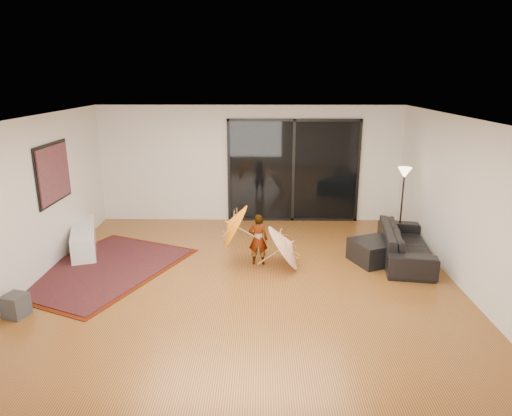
{
  "coord_description": "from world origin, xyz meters",
  "views": [
    {
      "loc": [
        0.26,
        -6.96,
        3.32
      ],
      "look_at": [
        0.16,
        0.7,
        1.1
      ],
      "focal_mm": 32.0,
      "sensor_mm": 36.0,
      "label": 1
    }
  ],
  "objects_px": {
    "sofa": "(405,244)",
    "child": "(258,239)",
    "ottoman": "(374,251)",
    "media_console": "(84,238)"
  },
  "relations": [
    {
      "from": "sofa",
      "to": "child",
      "type": "height_order",
      "value": "child"
    },
    {
      "from": "ottoman",
      "to": "child",
      "type": "height_order",
      "value": "child"
    },
    {
      "from": "ottoman",
      "to": "media_console",
      "type": "bearing_deg",
      "value": 174.3
    },
    {
      "from": "sofa",
      "to": "ottoman",
      "type": "bearing_deg",
      "value": 112.72
    },
    {
      "from": "ottoman",
      "to": "sofa",
      "type": "bearing_deg",
      "value": 13.81
    },
    {
      "from": "media_console",
      "to": "sofa",
      "type": "xyz_separation_m",
      "value": [
        6.2,
        -0.41,
        0.07
      ]
    },
    {
      "from": "media_console",
      "to": "sofa",
      "type": "bearing_deg",
      "value": -23.41
    },
    {
      "from": "sofa",
      "to": "ottoman",
      "type": "xyz_separation_m",
      "value": [
        -0.61,
        -0.15,
        -0.1
      ]
    },
    {
      "from": "ottoman",
      "to": "child",
      "type": "relative_size",
      "value": 0.76
    },
    {
      "from": "media_console",
      "to": "child",
      "type": "height_order",
      "value": "child"
    }
  ]
}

